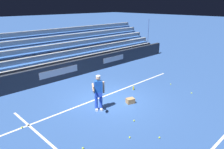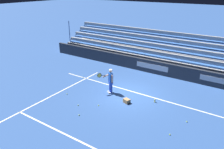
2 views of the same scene
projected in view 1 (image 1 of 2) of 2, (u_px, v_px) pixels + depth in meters
ground_plane at (108, 100)px, 11.48m from camera, size 160.00×160.00×0.00m
court_baseline_white at (102, 97)px, 11.82m from camera, size 12.00×0.10×0.01m
court_service_line_white at (215, 147)px, 7.74m from camera, size 8.22×0.10×0.01m
back_wall_sponsor_board at (62, 71)px, 14.38m from camera, size 22.23×0.25×1.10m
bleacher_stand at (45, 62)px, 15.83m from camera, size 21.12×3.20×3.40m
tennis_player at (98, 92)px, 10.14m from camera, size 0.96×0.83×1.71m
ball_box_cardboard at (130, 101)px, 11.07m from camera, size 0.47×0.41×0.26m
tennis_ball_toward_net at (192, 93)px, 12.27m from camera, size 0.07×0.07×0.07m
tennis_ball_midcourt at (22, 127)px, 8.88m from camera, size 0.07×0.07×0.07m
tennis_ball_far_right at (159, 138)px, 8.21m from camera, size 0.07×0.07×0.07m
tennis_ball_by_box at (171, 84)px, 13.60m from camera, size 0.07×0.07×0.07m
tennis_ball_on_baseline at (130, 137)px, 8.22m from camera, size 0.07×0.07×0.07m
tennis_ball_stray_back at (83, 148)px, 7.62m from camera, size 0.07×0.07×0.07m
tennis_ball_near_player at (134, 121)px, 9.39m from camera, size 0.07×0.07×0.07m
water_bottle at (133, 88)px, 12.75m from camera, size 0.07×0.07×0.22m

